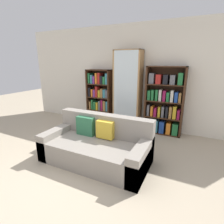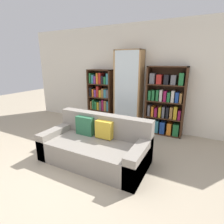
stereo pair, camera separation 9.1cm
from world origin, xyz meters
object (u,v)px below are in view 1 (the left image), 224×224
at_px(display_cabinet, 128,91).
at_px(wine_bottle, 127,135).
at_px(couch, 97,146).
at_px(bookshelf_left, 100,98).
at_px(bookshelf_right, 164,104).

height_order(display_cabinet, wine_bottle, display_cabinet).
bearing_deg(couch, display_cabinet, 93.78).
xyz_separation_m(bookshelf_left, bookshelf_right, (1.81, 0.00, 0.02)).
bearing_deg(display_cabinet, bookshelf_right, 1.03).
relative_size(couch, wine_bottle, 5.43).
bearing_deg(display_cabinet, wine_bottle, -69.00).
relative_size(bookshelf_right, wine_bottle, 4.75).
distance_m(couch, display_cabinet, 1.98).
relative_size(couch, display_cabinet, 0.93).
bearing_deg(couch, bookshelf_right, 65.63).
relative_size(display_cabinet, bookshelf_right, 1.23).
xyz_separation_m(couch, bookshelf_right, (0.84, 1.85, 0.49)).
xyz_separation_m(couch, wine_bottle, (0.20, 1.00, -0.13)).
relative_size(display_cabinet, wine_bottle, 5.86).
xyz_separation_m(couch, bookshelf_left, (-0.98, 1.84, 0.48)).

